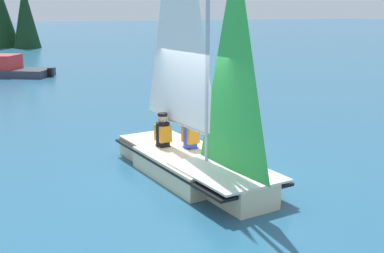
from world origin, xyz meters
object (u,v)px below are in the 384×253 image
(sailboat_main, at_px, (191,134))
(motorboat_distant, at_px, (7,69))
(sailor_crew, at_px, (163,137))
(sailor_helm, at_px, (190,139))

(sailboat_main, distance_m, motorboat_distant, 17.79)
(sailboat_main, bearing_deg, motorboat_distant, -179.30)
(sailboat_main, distance_m, sailor_crew, 0.95)
(sailboat_main, xyz_separation_m, motorboat_distant, (1.70, -17.70, -0.51))
(sailboat_main, relative_size, sailor_crew, 5.37)
(sailor_crew, xyz_separation_m, motorboat_distant, (1.45, -16.82, -0.26))
(sailboat_main, relative_size, sailor_helm, 5.37)
(sailor_helm, relative_size, motorboat_distant, 0.26)
(sailor_helm, distance_m, motorboat_distant, 17.29)
(sailor_helm, xyz_separation_m, sailor_crew, (0.48, -0.37, 0.00))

